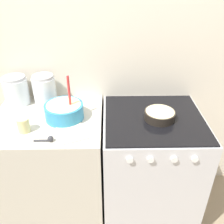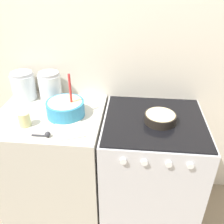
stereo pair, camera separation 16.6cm
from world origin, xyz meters
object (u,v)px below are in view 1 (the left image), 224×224
Objects in this scene: tin_can at (24,125)px; storage_jar_left at (17,92)px; mixing_bowl at (64,110)px; baking_pan at (160,115)px; storage_jar_middle at (45,91)px; stove at (149,166)px.

storage_jar_left is at bearing 111.85° from tin_can.
baking_pan is at bearing -2.08° from mixing_bowl.
storage_jar_left reaches higher than tin_can.
mixing_bowl is 0.44m from storage_jar_left.
tin_can is at bearing -68.15° from storage_jar_left.
storage_jar_middle is at bearing 128.07° from mixing_bowl.
stove is 0.79m from mixing_bowl.
storage_jar_middle is at bearing -0.00° from storage_jar_left.
storage_jar_middle is 0.38m from tin_can.
storage_jar_middle is at bearing 80.73° from tin_can.
storage_jar_middle is (-0.78, 0.22, 0.54)m from stove.
storage_jar_left is (-0.99, 0.22, 0.54)m from stove.
tin_can is (-0.84, -0.15, 0.50)m from stove.
tin_can is at bearing -171.67° from baking_pan.
baking_pan is (0.03, -0.02, 0.48)m from stove.
mixing_bowl is 3.30× the size of tin_can.
mixing_bowl reaches higher than storage_jar_left.
tin_can is (-0.87, -0.13, 0.02)m from baking_pan.
stove is 0.48m from baking_pan.
storage_jar_left is at bearing 166.68° from baking_pan.
tin_can reaches higher than stove.
storage_jar_middle is 2.36× the size of tin_can.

